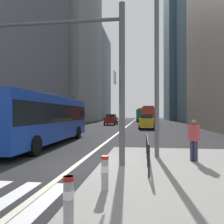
# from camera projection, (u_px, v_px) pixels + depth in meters

# --- Properties ---
(ground_plane) EXTENTS (160.00, 160.00, 0.00)m
(ground_plane) POSITION_uv_depth(u_px,v_px,m) (122.00, 130.00, 28.85)
(ground_plane) COLOR black
(lane_centre_line) EXTENTS (0.20, 80.00, 0.01)m
(lane_centre_line) POSITION_uv_depth(u_px,v_px,m) (128.00, 126.00, 38.75)
(lane_centre_line) COLOR beige
(lane_centre_line) RESTS_ON ground
(office_tower_left_mid) EXTENTS (12.94, 23.89, 53.69)m
(office_tower_left_mid) POSITION_uv_depth(u_px,v_px,m) (67.00, 14.00, 56.37)
(office_tower_left_mid) COLOR #9E9EA3
(office_tower_left_mid) RESTS_ON ground
(office_tower_left_far) EXTENTS (10.39, 25.93, 31.44)m
(office_tower_left_far) POSITION_uv_depth(u_px,v_px,m) (92.00, 76.00, 83.02)
(office_tower_left_far) COLOR slate
(office_tower_left_far) RESTS_ON ground
(office_tower_right_mid) EXTENTS (10.49, 19.91, 52.75)m
(office_tower_right_mid) POSITION_uv_depth(u_px,v_px,m) (206.00, 8.00, 52.07)
(office_tower_right_mid) COLOR slate
(office_tower_right_mid) RESTS_ON ground
(office_tower_right_far) EXTENTS (13.95, 18.44, 43.61)m
(office_tower_right_far) POSITION_uv_depth(u_px,v_px,m) (188.00, 52.00, 73.21)
(office_tower_right_far) COLOR slate
(office_tower_right_far) RESTS_ON ground
(city_bus_blue_oncoming) EXTENTS (2.82, 11.86, 3.40)m
(city_bus_blue_oncoming) POSITION_uv_depth(u_px,v_px,m) (44.00, 117.00, 14.86)
(city_bus_blue_oncoming) COLOR #14389E
(city_bus_blue_oncoming) RESTS_ON ground
(sedan_white_oncoming) EXTENTS (2.10, 4.33, 1.94)m
(sedan_white_oncoming) POSITION_uv_depth(u_px,v_px,m) (7.00, 128.00, 16.85)
(sedan_white_oncoming) COLOR silver
(sedan_white_oncoming) RESTS_ON ground
(city_bus_red_receding) EXTENTS (2.87, 10.88, 3.40)m
(city_bus_red_receding) POSITION_uv_depth(u_px,v_px,m) (148.00, 115.00, 42.72)
(city_bus_red_receding) COLOR red
(city_bus_red_receding) RESTS_ON ground
(city_bus_red_distant) EXTENTS (2.91, 11.41, 3.40)m
(city_bus_red_distant) POSITION_uv_depth(u_px,v_px,m) (142.00, 114.00, 60.83)
(city_bus_red_distant) COLOR #198456
(city_bus_red_distant) RESTS_ON ground
(car_oncoming_mid) EXTENTS (2.16, 4.23, 1.94)m
(car_oncoming_mid) POSITION_uv_depth(u_px,v_px,m) (111.00, 119.00, 41.26)
(car_oncoming_mid) COLOR maroon
(car_oncoming_mid) RESTS_ON ground
(car_receding_near) EXTENTS (2.18, 4.63, 1.94)m
(car_receding_near) POSITION_uv_depth(u_px,v_px,m) (147.00, 121.00, 30.30)
(car_receding_near) COLOR gold
(car_receding_near) RESTS_ON ground
(traffic_signal_gantry) EXTENTS (7.15, 0.65, 6.00)m
(traffic_signal_gantry) POSITION_uv_depth(u_px,v_px,m) (59.00, 58.00, 8.71)
(traffic_signal_gantry) COLOR #515156
(traffic_signal_gantry) RESTS_ON median_island
(street_lamp_post) EXTENTS (5.50, 0.32, 8.00)m
(street_lamp_post) POSITION_uv_depth(u_px,v_px,m) (157.00, 40.00, 10.01)
(street_lamp_post) COLOR #56565B
(street_lamp_post) RESTS_ON median_island
(bollard_front) EXTENTS (0.20, 0.20, 0.82)m
(bollard_front) POSITION_uv_depth(u_px,v_px,m) (69.00, 197.00, 3.90)
(bollard_front) COLOR #99999E
(bollard_front) RESTS_ON median_island
(bollard_left) EXTENTS (0.20, 0.20, 0.85)m
(bollard_left) POSITION_uv_depth(u_px,v_px,m) (105.00, 171.00, 5.61)
(bollard_left) COLOR #99999E
(bollard_left) RESTS_ON median_island
(pedestrian_railing) EXTENTS (0.06, 4.21, 0.98)m
(pedestrian_railing) POSITION_uv_depth(u_px,v_px,m) (148.00, 144.00, 8.73)
(pedestrian_railing) COLOR black
(pedestrian_railing) RESTS_ON median_island
(pedestrian_waiting) EXTENTS (0.45, 0.42, 1.65)m
(pedestrian_waiting) POSITION_uv_depth(u_px,v_px,m) (194.00, 138.00, 9.03)
(pedestrian_waiting) COLOR #2D334C
(pedestrian_waiting) RESTS_ON median_island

